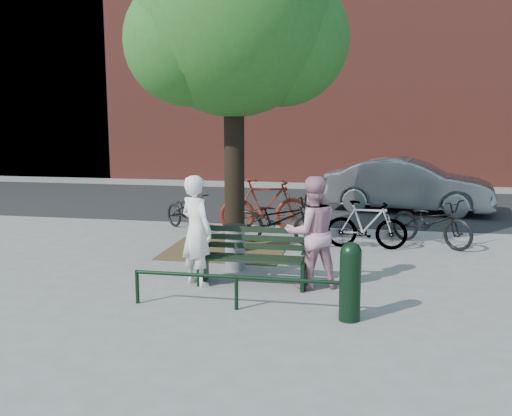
% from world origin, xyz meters
% --- Properties ---
extents(ground, '(90.00, 90.00, 0.00)m').
position_xyz_m(ground, '(0.00, 0.00, 0.00)').
color(ground, gray).
rests_on(ground, ground).
extents(dirt_pit, '(2.40, 2.00, 0.02)m').
position_xyz_m(dirt_pit, '(-1.00, 2.20, 0.01)').
color(dirt_pit, brown).
rests_on(dirt_pit, ground).
extents(road, '(40.00, 7.00, 0.01)m').
position_xyz_m(road, '(0.00, 8.50, 0.01)').
color(road, black).
rests_on(road, ground).
extents(townhouse_row, '(45.00, 4.00, 14.00)m').
position_xyz_m(townhouse_row, '(0.17, 16.00, 6.25)').
color(townhouse_row, brown).
rests_on(townhouse_row, ground).
extents(park_bench, '(1.74, 0.54, 0.97)m').
position_xyz_m(park_bench, '(-0.00, 0.08, 0.48)').
color(park_bench, black).
rests_on(park_bench, ground).
extents(guard_railing, '(3.06, 0.06, 0.51)m').
position_xyz_m(guard_railing, '(0.00, -1.20, 0.40)').
color(guard_railing, black).
rests_on(guard_railing, ground).
extents(street_tree, '(4.20, 3.80, 6.50)m').
position_xyz_m(street_tree, '(-0.75, 2.20, 4.42)').
color(street_tree, black).
rests_on(street_tree, ground).
extents(person_left, '(0.79, 0.73, 1.81)m').
position_xyz_m(person_left, '(-0.90, -0.13, 0.90)').
color(person_left, white).
rests_on(person_left, ground).
extents(person_right, '(1.08, 0.98, 1.81)m').
position_xyz_m(person_right, '(0.95, 0.07, 0.90)').
color(person_right, '#C18595').
rests_on(person_right, ground).
extents(bollard, '(0.29, 0.29, 1.09)m').
position_xyz_m(bollard, '(1.60, -1.32, 0.58)').
color(bollard, black).
rests_on(bollard, ground).
extents(litter_bin, '(0.39, 0.39, 0.81)m').
position_xyz_m(litter_bin, '(-0.50, 0.89, 0.41)').
color(litter_bin, gray).
rests_on(litter_bin, ground).
extents(bicycle_a, '(1.71, 1.54, 0.90)m').
position_xyz_m(bicycle_a, '(-2.39, 4.06, 0.45)').
color(bicycle_a, black).
rests_on(bicycle_a, ground).
extents(bicycle_b, '(2.21, 1.03, 1.28)m').
position_xyz_m(bicycle_b, '(-0.51, 4.12, 0.64)').
color(bicycle_b, '#611A0D').
rests_on(bicycle_b, ground).
extents(bicycle_c, '(2.18, 1.05, 1.10)m').
position_xyz_m(bicycle_c, '(-0.02, 2.96, 0.55)').
color(bicycle_c, black).
rests_on(bicycle_c, ground).
extents(bicycle_d, '(1.68, 0.52, 1.00)m').
position_xyz_m(bicycle_d, '(1.82, 2.95, 0.50)').
color(bicycle_d, gray).
rests_on(bicycle_d, ground).
extents(bicycle_e, '(1.93, 1.73, 1.02)m').
position_xyz_m(bicycle_e, '(3.17, 3.50, 0.51)').
color(bicycle_e, black).
rests_on(bicycle_e, ground).
extents(parked_car, '(4.81, 2.39, 1.52)m').
position_xyz_m(parked_car, '(3.00, 7.71, 0.76)').
color(parked_car, slate).
rests_on(parked_car, ground).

